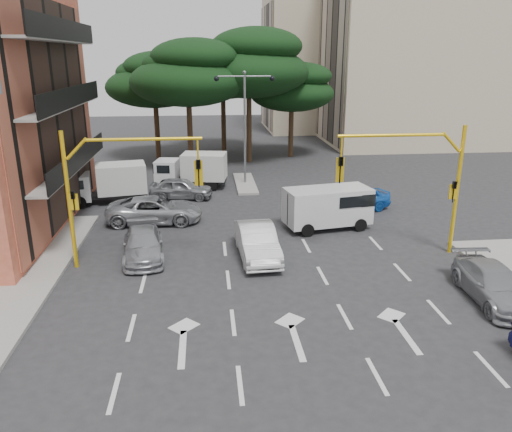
{
  "coord_description": "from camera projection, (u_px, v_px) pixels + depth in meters",
  "views": [
    {
      "loc": [
        -2.76,
        -18.97,
        8.92
      ],
      "look_at": [
        -0.47,
        3.55,
        1.6
      ],
      "focal_mm": 35.0,
      "sensor_mm": 36.0,
      "label": 1
    }
  ],
  "objects": [
    {
      "name": "median_strip",
      "position": [
        245.0,
        183.0,
        36.09
      ],
      "size": [
        1.4,
        6.0,
        0.15
      ],
      "primitive_type": "cube",
      "color": "gray",
      "rests_on": "ground"
    },
    {
      "name": "ground",
      "position": [
        276.0,
        278.0,
        20.97
      ],
      "size": [
        120.0,
        120.0,
        0.0
      ],
      "primitive_type": "plane",
      "color": "#28282B",
      "rests_on": "ground"
    },
    {
      "name": "car_blue_compact",
      "position": [
        355.0,
        199.0,
        29.71
      ],
      "size": [
        4.76,
        3.22,
        1.5
      ],
      "primitive_type": "imported",
      "rotation": [
        0.0,
        0.0,
        -1.21
      ],
      "color": "blue",
      "rests_on": "ground"
    },
    {
      "name": "car_silver_parked",
      "position": [
        494.0,
        284.0,
        18.84
      ],
      "size": [
        2.12,
        4.65,
        1.32
      ],
      "primitive_type": "imported",
      "rotation": [
        0.0,
        0.0,
        -0.06
      ],
      "color": "#93959A",
      "rests_on": "ground"
    },
    {
      "name": "pine_left_near",
      "position": [
        188.0,
        73.0,
        39.03
      ],
      "size": [
        9.15,
        9.15,
        10.23
      ],
      "color": "#382616",
      "rests_on": "ground"
    },
    {
      "name": "pine_center",
      "position": [
        250.0,
        63.0,
        41.19
      ],
      "size": [
        9.98,
        9.98,
        11.16
      ],
      "color": "#382616",
      "rests_on": "ground"
    },
    {
      "name": "box_truck_b",
      "position": [
        192.0,
        170.0,
        34.9
      ],
      "size": [
        5.24,
        2.86,
        2.44
      ],
      "primitive_type": null,
      "rotation": [
        0.0,
        0.0,
        1.41
      ],
      "color": "silver",
      "rests_on": "ground"
    },
    {
      "name": "car_silver_cross_b",
      "position": [
        181.0,
        188.0,
        32.33
      ],
      "size": [
        4.24,
        2.24,
        1.37
      ],
      "primitive_type": "imported",
      "rotation": [
        0.0,
        0.0,
        1.41
      ],
      "color": "gray",
      "rests_on": "ground"
    },
    {
      "name": "apartment_beige_near",
      "position": [
        429.0,
        51.0,
        50.3
      ],
      "size": [
        20.2,
        12.15,
        18.7
      ],
      "color": "beige",
      "rests_on": "ground"
    },
    {
      "name": "car_silver_wagon",
      "position": [
        143.0,
        244.0,
        22.89
      ],
      "size": [
        2.28,
        4.58,
        1.28
      ],
      "primitive_type": "imported",
      "rotation": [
        0.0,
        0.0,
        0.11
      ],
      "color": "#9B9CA2",
      "rests_on": "ground"
    },
    {
      "name": "pine_right",
      "position": [
        293.0,
        87.0,
        44.11
      ],
      "size": [
        7.49,
        7.49,
        8.37
      ],
      "color": "#382616",
      "rests_on": "ground"
    },
    {
      "name": "box_truck_a",
      "position": [
        107.0,
        184.0,
        31.24
      ],
      "size": [
        5.28,
        2.99,
        2.45
      ],
      "primitive_type": null,
      "rotation": [
        0.0,
        0.0,
        1.76
      ],
      "color": "silver",
      "rests_on": "ground"
    },
    {
      "name": "signal_mast_left",
      "position": [
        110.0,
        180.0,
        21.0
      ],
      "size": [
        5.79,
        0.37,
        6.0
      ],
      "color": "yellow",
      "rests_on": "ground"
    },
    {
      "name": "apartment_beige_far",
      "position": [
        331.0,
        60.0,
        61.29
      ],
      "size": [
        16.2,
        12.15,
        16.7
      ],
      "color": "beige",
      "rests_on": "ground"
    },
    {
      "name": "pine_back",
      "position": [
        223.0,
        70.0,
        45.95
      ],
      "size": [
        9.15,
        9.15,
        10.23
      ],
      "color": "#382616",
      "rests_on": "ground"
    },
    {
      "name": "street_lamp_center",
      "position": [
        245.0,
        108.0,
        34.44
      ],
      "size": [
        4.16,
        0.36,
        7.77
      ],
      "color": "slate",
      "rests_on": "median_strip"
    },
    {
      "name": "pine_left_far",
      "position": [
        155.0,
        80.0,
        42.75
      ],
      "size": [
        8.32,
        8.32,
        9.3
      ],
      "color": "#382616",
      "rests_on": "ground"
    },
    {
      "name": "van_white",
      "position": [
        327.0,
        208.0,
        26.65
      ],
      "size": [
        4.8,
        2.83,
        2.25
      ],
      "primitive_type": null,
      "rotation": [
        0.0,
        0.0,
        -1.39
      ],
      "color": "silver",
      "rests_on": "ground"
    },
    {
      "name": "car_white_hatch",
      "position": [
        257.0,
        242.0,
        22.85
      ],
      "size": [
        1.88,
        4.72,
        1.53
      ],
      "primitive_type": "imported",
      "rotation": [
        0.0,
        0.0,
        0.06
      ],
      "color": "silver",
      "rests_on": "ground"
    },
    {
      "name": "signal_mast_right",
      "position": [
        421.0,
        173.0,
        22.31
      ],
      "size": [
        5.79,
        0.37,
        6.0
      ],
      "color": "yellow",
      "rests_on": "ground"
    },
    {
      "name": "car_silver_cross_a",
      "position": [
        155.0,
        210.0,
        27.69
      ],
      "size": [
        5.26,
        2.5,
        1.45
      ],
      "primitive_type": "imported",
      "rotation": [
        0.0,
        0.0,
        1.55
      ],
      "color": "#A6A9AE",
      "rests_on": "ground"
    }
  ]
}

